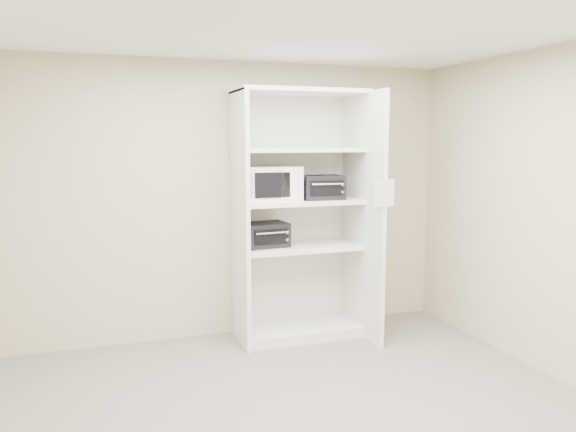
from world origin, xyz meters
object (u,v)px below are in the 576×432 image
object	(u,v)px
microwave	(270,183)
shelving_unit	(304,223)
toaster_oven_lower	(265,235)
toaster_oven_upper	(321,187)

from	to	relation	value
microwave	shelving_unit	bearing A→B (deg)	-1.80
microwave	toaster_oven_lower	bearing A→B (deg)	167.21
shelving_unit	toaster_oven_lower	bearing A→B (deg)	175.19
microwave	toaster_oven_upper	bearing A→B (deg)	-5.96
microwave	toaster_oven_lower	xyz separation A→B (m)	(-0.05, 0.01, -0.50)
shelving_unit	microwave	distance (m)	0.53
microwave	toaster_oven_lower	world-z (taller)	microwave
toaster_oven_upper	toaster_oven_lower	xyz separation A→B (m)	(-0.55, 0.08, -0.45)
shelving_unit	toaster_oven_upper	distance (m)	0.40
shelving_unit	microwave	size ratio (longest dim) A/B	4.46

